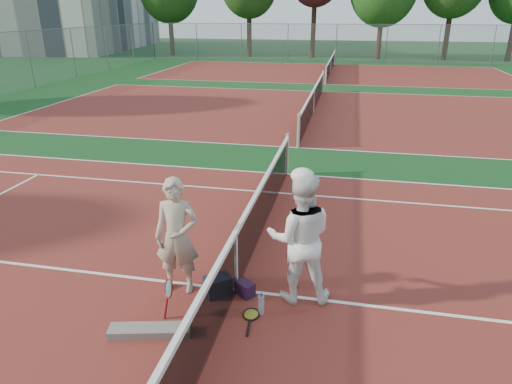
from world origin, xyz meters
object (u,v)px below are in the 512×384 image
(racket_spare, at_px, (251,314))
(racket_black_held, at_px, (289,272))
(player_a, at_px, (177,236))
(sports_bag_navy, at_px, (218,286))
(racket_red, at_px, (169,299))
(water_bottle, at_px, (261,305))
(sports_bag_purple, at_px, (245,289))
(player_b, at_px, (300,238))
(net_main, at_px, (236,261))

(racket_spare, bearing_deg, racket_black_held, -34.85)
(player_a, xyz_separation_m, sports_bag_navy, (0.62, -0.03, -0.76))
(racket_red, height_order, racket_spare, racket_red)
(racket_red, bearing_deg, racket_black_held, -9.55)
(water_bottle, bearing_deg, sports_bag_navy, 155.12)
(racket_red, height_order, sports_bag_navy, racket_red)
(racket_spare, bearing_deg, sports_bag_purple, 17.11)
(racket_red, relative_size, sports_bag_purple, 2.17)
(racket_spare, distance_m, sports_bag_navy, 0.73)
(player_a, xyz_separation_m, racket_spare, (1.22, -0.43, -0.89))
(player_b, bearing_deg, player_a, -4.22)
(player_a, height_order, racket_black_held, player_a)
(racket_spare, xyz_separation_m, sports_bag_navy, (-0.60, 0.40, 0.14))
(net_main, distance_m, racket_spare, 0.83)
(racket_red, distance_m, sports_bag_navy, 0.84)
(sports_bag_purple, bearing_deg, player_b, 8.96)
(racket_red, bearing_deg, net_main, 4.26)
(net_main, height_order, sports_bag_navy, net_main)
(racket_red, distance_m, racket_black_held, 1.85)
(racket_spare, relative_size, water_bottle, 2.00)
(sports_bag_purple, bearing_deg, player_a, -178.01)
(racket_black_held, bearing_deg, sports_bag_navy, 6.89)
(racket_red, bearing_deg, player_b, -16.69)
(net_main, relative_size, player_b, 5.55)
(player_b, bearing_deg, racket_red, 17.27)
(racket_black_held, distance_m, sports_bag_navy, 1.10)
(net_main, relative_size, racket_red, 18.49)
(racket_spare, bearing_deg, water_bottle, -71.02)
(racket_black_held, distance_m, sports_bag_purple, 0.72)
(racket_black_held, height_order, racket_spare, racket_black_held)
(player_b, height_order, racket_red, player_b)
(net_main, xyz_separation_m, racket_red, (-0.75, -0.82, -0.21))
(racket_black_held, xyz_separation_m, water_bottle, (-0.30, -0.71, -0.14))
(racket_red, xyz_separation_m, water_bottle, (1.24, 0.32, -0.15))
(player_b, bearing_deg, water_bottle, 39.88)
(racket_black_held, bearing_deg, net_main, 1.94)
(racket_spare, bearing_deg, net_main, 26.86)
(player_b, distance_m, racket_spare, 1.28)
(player_b, relative_size, racket_red, 3.33)
(net_main, xyz_separation_m, player_a, (-0.86, -0.13, 0.40))
(player_a, bearing_deg, sports_bag_purple, -4.03)
(net_main, distance_m, player_b, 1.06)
(racket_black_held, xyz_separation_m, racket_spare, (-0.43, -0.77, -0.28))
(water_bottle, bearing_deg, player_a, 164.66)
(player_a, height_order, racket_spare, player_a)
(racket_black_held, bearing_deg, sports_bag_purple, 12.98)
(player_a, bearing_deg, racket_spare, -25.52)
(racket_spare, distance_m, water_bottle, 0.20)
(racket_black_held, xyz_separation_m, sports_bag_purple, (-0.63, -0.30, -0.18))
(player_a, bearing_deg, player_b, -0.98)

